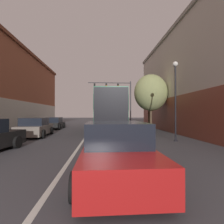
% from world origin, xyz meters
% --- Properties ---
extents(lane_center_line, '(0.14, 44.59, 0.01)m').
position_xyz_m(lane_center_line, '(0.00, 16.30, 0.00)').
color(lane_center_line, silver).
rests_on(lane_center_line, ground_plane).
extents(building_right_storefront, '(7.48, 21.14, 9.49)m').
position_xyz_m(building_right_storefront, '(11.06, 15.26, 4.86)').
color(building_right_storefront, beige).
rests_on(building_right_storefront, ground_plane).
extents(bus, '(3.14, 10.62, 3.61)m').
position_xyz_m(bus, '(2.07, 17.18, 2.02)').
color(bus, '#145133').
rests_on(bus, ground_plane).
extents(hatchback_foreground, '(2.05, 4.04, 1.46)m').
position_xyz_m(hatchback_foreground, '(1.56, 4.71, 0.68)').
color(hatchback_foreground, red).
rests_on(hatchback_foreground, ground_plane).
extents(parked_car_left_near, '(2.09, 3.90, 1.31)m').
position_xyz_m(parked_car_left_near, '(-4.27, 20.23, 0.62)').
color(parked_car_left_near, black).
rests_on(parked_car_left_near, ground_plane).
extents(parked_car_left_far, '(2.18, 4.32, 1.40)m').
position_xyz_m(parked_car_left_far, '(-3.81, 13.49, 0.66)').
color(parked_car_left_far, slate).
rests_on(parked_car_left_far, ground_plane).
extents(traffic_signal_gantry, '(7.09, 0.36, 7.11)m').
position_xyz_m(traffic_signal_gantry, '(3.76, 28.58, 5.23)').
color(traffic_signal_gantry, '#333338').
rests_on(traffic_signal_gantry, ground_plane).
extents(street_lamp, '(0.32, 0.32, 4.97)m').
position_xyz_m(street_lamp, '(5.76, 10.58, 2.91)').
color(street_lamp, black).
rests_on(street_lamp, ground_plane).
extents(street_tree_near, '(3.25, 2.92, 5.56)m').
position_xyz_m(street_tree_near, '(5.99, 16.80, 3.77)').
color(street_tree_near, brown).
rests_on(street_tree_near, ground_plane).
extents(street_tree_far, '(2.54, 2.29, 4.90)m').
position_xyz_m(street_tree_far, '(6.02, 17.52, 3.49)').
color(street_tree_far, '#4C3823').
rests_on(street_tree_far, ground_plane).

